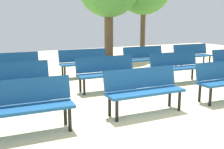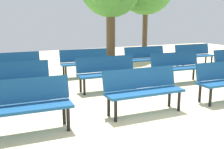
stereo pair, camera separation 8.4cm
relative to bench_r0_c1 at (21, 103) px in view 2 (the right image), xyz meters
The scene contains 10 objects.
ground_plane 2.79m from the bench_r0_c1, 37.01° to the right, with size 26.35×26.35×0.00m, color beige.
bench_r0_c1 is the anchor object (origin of this frame).
bench_r0_c2 2.28m from the bench_r0_c1, ahead, with size 1.62×0.55×0.87m.
bench_r1_c1 1.91m from the bench_r0_c1, 87.37° to the left, with size 1.63×0.59×0.87m.
bench_r1_c2 2.99m from the bench_r0_c1, 37.32° to the left, with size 1.62×0.56×0.87m.
bench_r1_c3 4.85m from the bench_r0_c1, 20.14° to the left, with size 1.63×0.58×0.87m.
bench_r2_c1 3.76m from the bench_r0_c1, 86.25° to the left, with size 1.61×0.51×0.87m.
bench_r2_c2 4.43m from the bench_r0_c1, 56.19° to the left, with size 1.63×0.58×0.87m.
bench_r2_c3 5.90m from the bench_r0_c1, 36.84° to the left, with size 1.61×0.52×0.87m.
bench_r2_c4 7.73m from the bench_r0_c1, 26.67° to the left, with size 1.62×0.55×0.87m.
Camera 2 is at (-2.66, -2.59, 1.81)m, focal length 42.02 mm.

